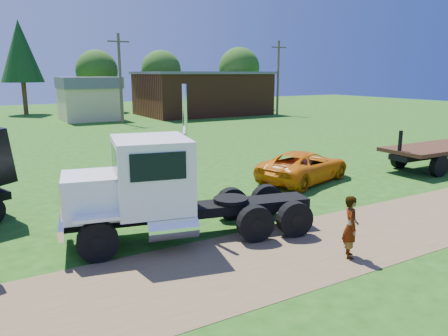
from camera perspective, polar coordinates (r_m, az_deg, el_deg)
ground at (r=13.15m, az=8.89°, el=-10.78°), size 140.00×140.00×0.00m
dirt_track at (r=13.15m, az=8.89°, el=-10.76°), size 120.00×4.20×0.01m
white_semi_tractor at (r=13.55m, az=-8.97°, el=-2.76°), size 8.12×4.11×4.79m
orange_pickup at (r=21.34m, az=10.41°, el=0.24°), size 5.80×3.92×1.48m
spectator_a at (r=12.84m, az=16.23°, el=-7.40°), size 0.74×0.78×1.80m
spectator_b at (r=16.97m, az=-12.76°, el=-2.55°), size 0.87×0.70×1.72m
brick_building at (r=55.68m, az=-2.84°, el=9.75°), size 15.40×10.40×5.30m
tan_shed at (r=50.75m, az=-17.15°, el=8.72°), size 6.20×5.40×4.70m
utility_poles at (r=46.39m, az=-13.40°, el=11.47°), size 42.20×0.28×9.00m
tree_row at (r=59.88m, az=-27.14°, el=12.55°), size 56.48×13.87×11.55m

